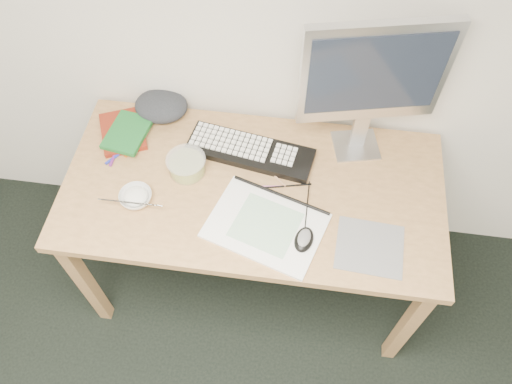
# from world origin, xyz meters

# --- Properties ---
(desk) EXTENTS (1.40, 0.70, 0.75)m
(desk) POSITION_xyz_m (-0.04, 1.43, 0.67)
(desk) COLOR tan
(desk) RESTS_ON ground
(mousepad) EXTENTS (0.24, 0.22, 0.00)m
(mousepad) POSITION_xyz_m (0.39, 1.24, 0.75)
(mousepad) COLOR gray
(mousepad) RESTS_ON desk
(sketchpad) EXTENTS (0.45, 0.38, 0.01)m
(sketchpad) POSITION_xyz_m (0.03, 1.27, 0.76)
(sketchpad) COLOR silver
(sketchpad) RESTS_ON desk
(keyboard) EXTENTS (0.50, 0.23, 0.03)m
(keyboard) POSITION_xyz_m (-0.07, 1.58, 0.76)
(keyboard) COLOR black
(keyboard) RESTS_ON desk
(monitor) EXTENTS (0.49, 0.19, 0.57)m
(monitor) POSITION_xyz_m (0.33, 1.68, 1.11)
(monitor) COLOR silver
(monitor) RESTS_ON desk
(mouse) EXTENTS (0.08, 0.11, 0.03)m
(mouse) POSITION_xyz_m (0.17, 1.23, 0.78)
(mouse) COLOR black
(mouse) RESTS_ON sketchpad
(rice_bowl) EXTENTS (0.13, 0.13, 0.04)m
(rice_bowl) POSITION_xyz_m (-0.44, 1.32, 0.77)
(rice_bowl) COLOR silver
(rice_bowl) RESTS_ON desk
(chopsticks) EXTENTS (0.22, 0.02, 0.02)m
(chopsticks) POSITION_xyz_m (-0.45, 1.28, 0.79)
(chopsticks) COLOR #ABAAAD
(chopsticks) RESTS_ON rice_bowl
(fruit_tub) EXTENTS (0.15, 0.15, 0.07)m
(fruit_tub) POSITION_xyz_m (-0.29, 1.47, 0.79)
(fruit_tub) COLOR gold
(fruit_tub) RESTS_ON desk
(book_red) EXTENTS (0.24, 0.26, 0.02)m
(book_red) POSITION_xyz_m (-0.58, 1.61, 0.76)
(book_red) COLOR maroon
(book_red) RESTS_ON desk
(book_green) EXTENTS (0.17, 0.22, 0.02)m
(book_green) POSITION_xyz_m (-0.55, 1.59, 0.78)
(book_green) COLOR #186328
(book_green) RESTS_ON book_red
(cloth_lump) EXTENTS (0.21, 0.19, 0.07)m
(cloth_lump) POSITION_xyz_m (-0.46, 1.75, 0.79)
(cloth_lump) COLOR #222529
(cloth_lump) RESTS_ON desk
(pencil_pink) EXTENTS (0.16, 0.03, 0.01)m
(pencil_pink) POSITION_xyz_m (-0.01, 1.44, 0.75)
(pencil_pink) COLOR #D3699D
(pencil_pink) RESTS_ON desk
(pencil_tan) EXTENTS (0.14, 0.13, 0.01)m
(pencil_tan) POSITION_xyz_m (0.01, 1.51, 0.75)
(pencil_tan) COLOR tan
(pencil_tan) RESTS_ON desk
(pencil_black) EXTENTS (0.17, 0.05, 0.01)m
(pencil_black) POSITION_xyz_m (0.09, 1.45, 0.75)
(pencil_black) COLOR black
(pencil_black) RESTS_ON desk
(marker_blue) EXTENTS (0.08, 0.10, 0.01)m
(marker_blue) POSITION_xyz_m (-0.57, 1.50, 0.76)
(marker_blue) COLOR #202BB0
(marker_blue) RESTS_ON desk
(marker_orange) EXTENTS (0.04, 0.13, 0.01)m
(marker_orange) POSITION_xyz_m (-0.53, 1.56, 0.76)
(marker_orange) COLOR #C26016
(marker_orange) RESTS_ON desk
(marker_purple) EXTENTS (0.02, 0.13, 0.01)m
(marker_purple) POSITION_xyz_m (-0.58, 1.51, 0.76)
(marker_purple) COLOR #6B227E
(marker_purple) RESTS_ON desk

